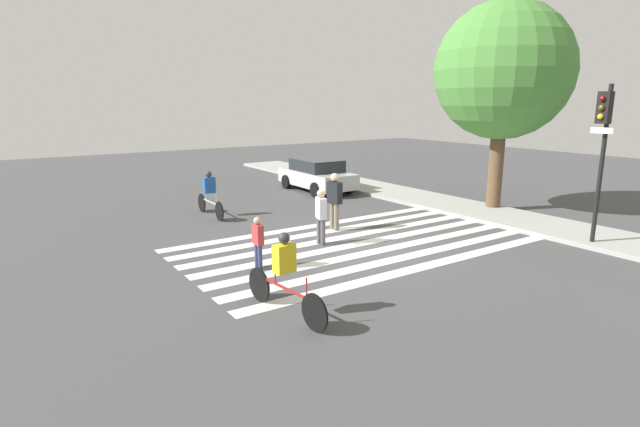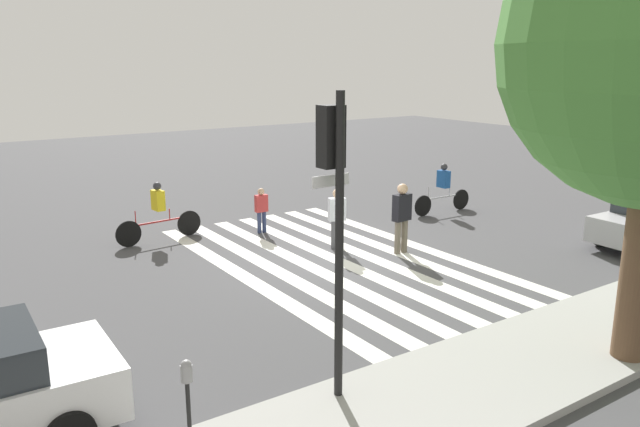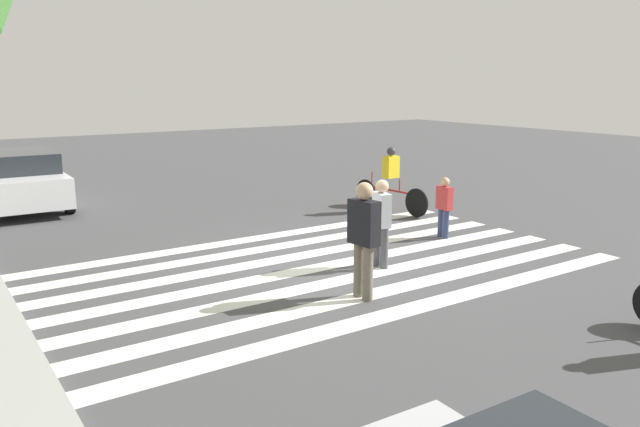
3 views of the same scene
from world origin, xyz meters
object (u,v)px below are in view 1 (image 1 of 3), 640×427
at_px(cyclist_near_curb, 210,192).
at_px(cyclist_far_lane, 285,272).
at_px(pedestrian_adult_tall_backpack, 334,198).
at_px(pedestrian_adult_blue_shirt, 321,214).
at_px(car_parked_far_curb, 317,175).
at_px(street_tree, 503,71).
at_px(pedestrian_child_with_backpack, 258,240).
at_px(traffic_light, 603,135).

relative_size(cyclist_near_curb, cyclist_far_lane, 0.95).
xyz_separation_m(pedestrian_adult_tall_backpack, cyclist_far_lane, (4.76, -4.56, -0.16)).
height_order(pedestrian_adult_blue_shirt, car_parked_far_curb, pedestrian_adult_blue_shirt).
height_order(street_tree, cyclist_near_curb, street_tree).
relative_size(pedestrian_adult_tall_backpack, pedestrian_adult_blue_shirt, 1.14).
distance_m(pedestrian_adult_tall_backpack, pedestrian_child_with_backpack, 4.26).
bearing_deg(traffic_light, cyclist_far_lane, -94.97).
height_order(pedestrian_adult_tall_backpack, pedestrian_adult_blue_shirt, pedestrian_adult_tall_backpack).
relative_size(street_tree, cyclist_far_lane, 3.01).
xyz_separation_m(pedestrian_child_with_backpack, car_parked_far_curb, (-8.20, 7.16, 0.00)).
xyz_separation_m(pedestrian_adult_blue_shirt, cyclist_near_curb, (-5.15, -1.29, -0.04)).
relative_size(traffic_light, cyclist_far_lane, 1.79).
bearing_deg(pedestrian_child_with_backpack, street_tree, -81.88).
distance_m(pedestrian_child_with_backpack, cyclist_far_lane, 2.86).
xyz_separation_m(cyclist_far_lane, car_parked_far_curb, (-10.94, 7.99, -0.13)).
distance_m(pedestrian_adult_blue_shirt, cyclist_far_lane, 4.91).
height_order(street_tree, cyclist_far_lane, street_tree).
relative_size(pedestrian_adult_tall_backpack, car_parked_far_curb, 0.43).
xyz_separation_m(cyclist_near_curb, cyclist_far_lane, (8.79, -2.01, 0.00)).
height_order(traffic_light, car_parked_far_curb, traffic_light).
height_order(street_tree, pedestrian_adult_tall_backpack, street_tree).
xyz_separation_m(street_tree, pedestrian_child_with_backpack, (1.08, -10.41, -4.32)).
distance_m(pedestrian_adult_tall_backpack, pedestrian_adult_blue_shirt, 1.70).
distance_m(traffic_light, cyclist_near_curb, 12.36).
relative_size(pedestrian_child_with_backpack, cyclist_far_lane, 0.52).
relative_size(traffic_light, pedestrian_adult_blue_shirt, 2.80).
relative_size(street_tree, pedestrian_adult_blue_shirt, 4.69).
height_order(pedestrian_adult_tall_backpack, pedestrian_child_with_backpack, pedestrian_adult_tall_backpack).
relative_size(pedestrian_adult_blue_shirt, car_parked_far_curb, 0.38).
distance_m(pedestrian_child_with_backpack, car_parked_far_curb, 10.89).
bearing_deg(cyclist_far_lane, pedestrian_adult_blue_shirt, 131.96).
relative_size(pedestrian_child_with_backpack, car_parked_far_curb, 0.31).
height_order(pedestrian_child_with_backpack, car_parked_far_curb, car_parked_far_curb).
distance_m(street_tree, pedestrian_adult_blue_shirt, 8.97).
xyz_separation_m(traffic_light, pedestrian_child_with_backpack, (-3.56, -8.61, -2.40)).
xyz_separation_m(pedestrian_child_with_backpack, pedestrian_adult_blue_shirt, (-0.90, 2.46, 0.17)).
bearing_deg(car_parked_far_curb, pedestrian_adult_tall_backpack, -27.53).
distance_m(traffic_light, pedestrian_adult_blue_shirt, 7.91).
height_order(pedestrian_adult_blue_shirt, cyclist_near_curb, cyclist_near_curb).
distance_m(cyclist_near_curb, car_parked_far_curb, 6.36).
height_order(traffic_light, pedestrian_child_with_backpack, traffic_light).
bearing_deg(cyclist_near_curb, pedestrian_child_with_backpack, -10.40).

